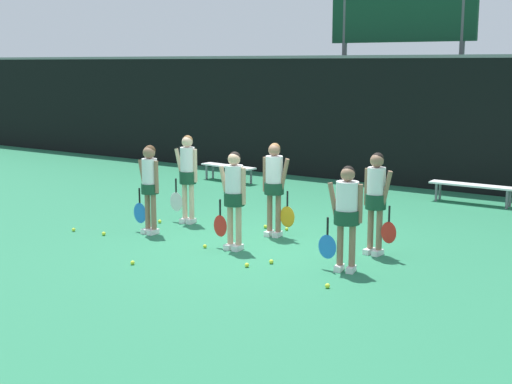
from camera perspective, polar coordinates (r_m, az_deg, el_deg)
ground_plane at (r=12.61m, az=0.14°, el=-4.15°), size 140.00×140.00×0.00m
fence_windscreen at (r=18.50m, az=12.49°, el=5.53°), size 60.00×0.08×3.34m
scoreboard at (r=19.91m, az=11.53°, el=12.77°), size 4.09×0.15×5.20m
bench_courtside at (r=19.12m, az=-2.23°, el=1.95°), size 1.73×0.54×0.43m
bench_far at (r=16.78m, az=16.95°, el=0.39°), size 1.95×0.36×0.45m
player_0 at (r=13.31m, az=-8.52°, el=0.82°), size 0.63×0.32×1.66m
player_1 at (r=12.02m, az=-1.78°, el=-0.04°), size 0.63×0.35×1.68m
player_2 at (r=10.85m, az=7.25°, el=-1.39°), size 0.67×0.40×1.63m
player_3 at (r=14.11m, az=-5.52°, el=1.62°), size 0.63×0.34×1.75m
player_4 at (r=12.96m, az=1.49°, el=0.84°), size 0.65×0.36×1.72m
player_5 at (r=11.87m, az=9.60°, el=-0.21°), size 0.62×0.34×1.71m
tennis_ball_0 at (r=13.93m, az=-14.38°, el=-2.94°), size 0.07×0.07×0.07m
tennis_ball_1 at (r=11.47m, az=-9.85°, el=-5.60°), size 0.07×0.07×0.07m
tennis_ball_2 at (r=14.32m, az=-7.71°, el=-2.34°), size 0.07×0.07×0.07m
tennis_ball_3 at (r=10.22m, az=5.74°, el=-7.48°), size 0.07×0.07×0.07m
tennis_ball_4 at (r=13.57m, az=2.46°, el=-2.98°), size 0.06×0.06×0.06m
tennis_ball_5 at (r=13.75m, az=0.76°, el=-2.78°), size 0.07×0.07×0.07m
tennis_ball_6 at (r=11.18m, az=-0.73°, el=-5.87°), size 0.07×0.07×0.07m
tennis_ball_7 at (r=14.95m, az=-5.12°, el=-1.75°), size 0.07×0.07×0.07m
tennis_ball_8 at (r=11.36m, az=1.23°, el=-5.59°), size 0.07×0.07×0.07m
tennis_ball_9 at (r=13.09m, az=10.33°, el=-3.63°), size 0.07×0.07×0.07m
tennis_ball_10 at (r=12.33m, az=-4.11°, el=-4.35°), size 0.06×0.06×0.06m
tennis_ball_11 at (r=13.48m, az=-12.08°, el=-3.28°), size 0.07×0.07×0.07m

